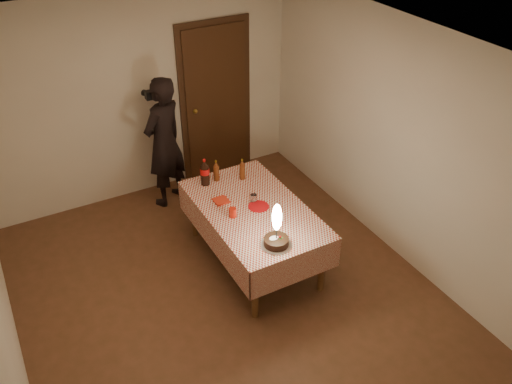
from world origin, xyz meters
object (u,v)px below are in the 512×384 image
red_plate (259,206)px  photographer (164,142)px  amber_bottle_left (216,171)px  red_cup (233,213)px  birthday_cake (277,234)px  cola_bottle (205,172)px  clear_cup (254,198)px  dining_table (254,216)px  amber_bottle_right (242,170)px

red_plate → photographer: photographer is taller
red_plate → amber_bottle_left: 0.72m
red_cup → birthday_cake: bearing=-75.3°
photographer → cola_bottle: bearing=-81.5°
clear_cup → amber_bottle_left: bearing=105.5°
dining_table → amber_bottle_right: amber_bottle_right is taller
clear_cup → amber_bottle_left: (-0.16, 0.58, 0.07)m
amber_bottle_left → birthday_cake: bearing=-89.7°
red_cup → clear_cup: 0.34m
birthday_cake → cola_bottle: (-0.15, 1.30, 0.02)m
amber_bottle_right → dining_table: bearing=-106.1°
clear_cup → photographer: (-0.44, 1.48, 0.08)m
amber_bottle_left → amber_bottle_right: 0.29m
cola_bottle → amber_bottle_left: (0.14, 0.02, -0.03)m
birthday_cake → photographer: photographer is taller
dining_table → cola_bottle: (-0.25, 0.67, 0.25)m
dining_table → red_cup: 0.30m
red_plate → cola_bottle: 0.75m
dining_table → amber_bottle_left: (-0.11, 0.69, 0.22)m
cola_bottle → amber_bottle_right: 0.43m
birthday_cake → amber_bottle_right: (0.26, 1.21, -0.02)m
cola_bottle → photographer: photographer is taller
photographer → amber_bottle_left: bearing=-72.6°
birthday_cake → amber_bottle_right: size_ratio=1.85×
dining_table → cola_bottle: cola_bottle is taller
birthday_cake → red_cup: 0.64m
red_cup → cola_bottle: (0.01, 0.70, 0.10)m
clear_cup → photographer: photographer is taller
clear_cup → photographer: bearing=106.7°
amber_bottle_left → red_plate: bearing=-76.6°
red_plate → cola_bottle: (-0.31, 0.67, 0.15)m
clear_cup → photographer: 1.54m
amber_bottle_right → clear_cup: bearing=-103.2°
clear_cup → amber_bottle_right: size_ratio=0.35×
clear_cup → birthday_cake: bearing=-101.8°
amber_bottle_right → cola_bottle: bearing=166.7°
amber_bottle_left → dining_table: bearing=-81.2°
clear_cup → amber_bottle_right: bearing=76.8°
dining_table → red_cup: (-0.26, -0.03, 0.15)m
birthday_cake → red_cup: (-0.16, 0.61, -0.09)m
cola_bottle → red_plate: bearing=-65.4°
birthday_cake → clear_cup: birthday_cake is taller
amber_bottle_left → clear_cup: bearing=-74.5°
red_plate → amber_bottle_left: (-0.16, 0.69, 0.11)m
dining_table → amber_bottle_right: (0.16, 0.57, 0.22)m
dining_table → cola_bottle: 0.76m
photographer → red_cup: bearing=-85.5°
clear_cup → amber_bottle_left: size_ratio=0.35×
dining_table → photographer: photographer is taller
dining_table → amber_bottle_right: size_ratio=6.75×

